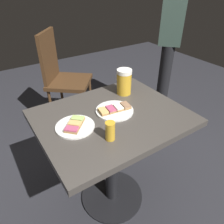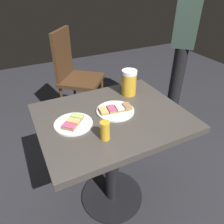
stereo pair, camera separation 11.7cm
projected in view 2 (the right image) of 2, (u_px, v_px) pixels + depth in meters
name	position (u px, v px, depth m)	size (l,w,h in m)	color
ground_plane	(112.00, 195.00, 1.58)	(6.00, 6.00, 0.00)	#28282D
cafe_table	(112.00, 137.00, 1.27)	(0.65, 0.81, 0.72)	black
plate_near	(73.00, 123.00, 1.10)	(0.20, 0.20, 0.03)	white
plate_far	(115.00, 110.00, 1.21)	(0.21, 0.21, 0.03)	white
beer_mug	(129.00, 82.00, 1.35)	(0.15, 0.09, 0.16)	gold
beer_glass_small	(105.00, 131.00, 0.99)	(0.05, 0.05, 0.09)	gold
cafe_chair	(74.00, 73.00, 2.09)	(0.54, 0.54, 0.96)	#472D19
patron_standing	(185.00, 36.00, 1.81)	(0.35, 0.36, 1.59)	black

